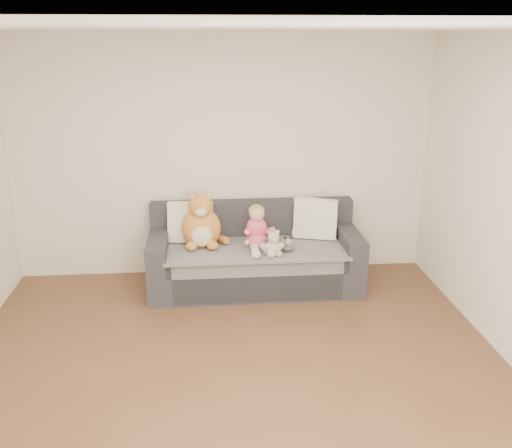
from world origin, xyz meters
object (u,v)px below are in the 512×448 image
Objects in this scene: sippy_cup at (263,243)px; sofa at (254,258)px; toddler at (257,230)px; teddy_bear at (274,245)px; plush_cat at (202,225)px.

sofa is at bearing 112.16° from sippy_cup.
toddler is at bearing -83.02° from sofa.
teddy_bear is at bearing -65.24° from sippy_cup.
plush_cat is 0.80m from teddy_bear.
plush_cat is (-0.57, 0.13, 0.03)m from toddler.
sippy_cup is at bearing -67.84° from sofa.
sippy_cup is at bearing -15.49° from plush_cat.
toddler is 0.58m from plush_cat.
teddy_bear is (0.14, -0.22, -0.09)m from toddler.
sofa is 0.48m from teddy_bear.
teddy_bear is (0.16, -0.36, 0.27)m from sofa.
toddler is at bearing -14.79° from plush_cat.
sippy_cup is (0.05, -0.02, -0.13)m from toddler.
toddler is at bearing 114.20° from teddy_bear.
plush_cat is at bearing -178.28° from sofa.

